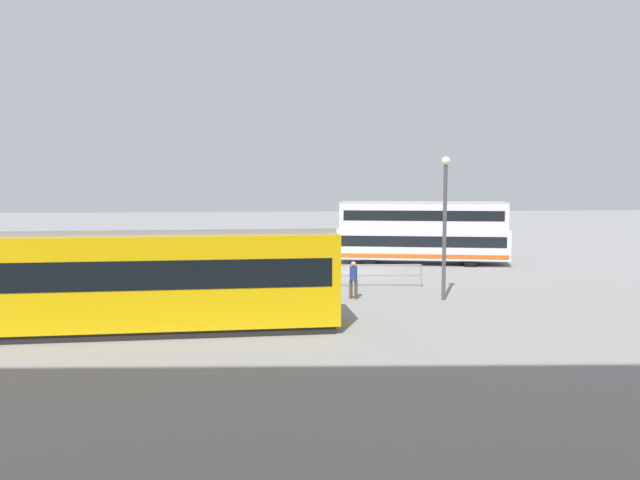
# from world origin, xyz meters

# --- Properties ---
(ground_plane) EXTENTS (160.00, 160.00, 0.00)m
(ground_plane) POSITION_xyz_m (0.00, 0.00, 0.00)
(ground_plane) COLOR gray
(double_decker_bus) EXTENTS (10.45, 4.69, 3.77)m
(double_decker_bus) POSITION_xyz_m (-5.46, -3.01, 1.93)
(double_decker_bus) COLOR silver
(double_decker_bus) RESTS_ON ground
(tram_yellow) EXTENTS (14.60, 3.15, 3.38)m
(tram_yellow) POSITION_xyz_m (9.10, 12.85, 1.76)
(tram_yellow) COLOR #E5B70C
(tram_yellow) RESTS_ON ground
(pedestrian_near_railing) EXTENTS (0.37, 0.37, 1.61)m
(pedestrian_near_railing) POSITION_xyz_m (2.35, 6.62, 0.92)
(pedestrian_near_railing) COLOR #33384C
(pedestrian_near_railing) RESTS_ON ground
(pedestrian_crossing) EXTENTS (0.43, 0.43, 1.58)m
(pedestrian_crossing) POSITION_xyz_m (0.45, 7.95, 0.90)
(pedestrian_crossing) COLOR #4C3F2D
(pedestrian_crossing) RESTS_ON ground
(pedestrian_railing) EXTENTS (8.82, 0.66, 1.08)m
(pedestrian_railing) POSITION_xyz_m (1.21, 5.02, 0.75)
(pedestrian_railing) COLOR gray
(pedestrian_railing) RESTS_ON ground
(info_sign) EXTENTS (1.04, 0.16, 2.21)m
(info_sign) POSITION_xyz_m (4.99, 4.96, 1.52)
(info_sign) COLOR slate
(info_sign) RESTS_ON ground
(street_lamp) EXTENTS (0.36, 0.36, 5.91)m
(street_lamp) POSITION_xyz_m (-3.22, 8.60, 3.51)
(street_lamp) COLOR #4C4C51
(street_lamp) RESTS_ON ground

